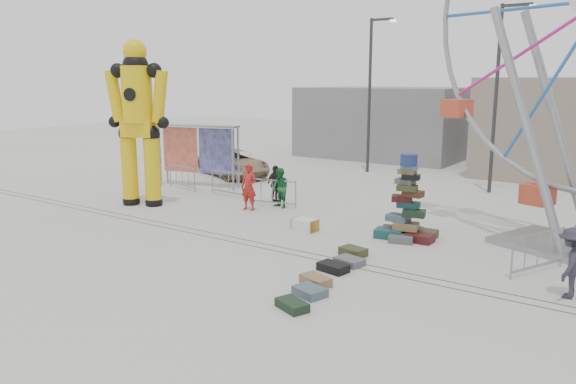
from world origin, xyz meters
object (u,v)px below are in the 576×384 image
Objects in this scene: steamer_trunk at (305,225)px; barricade_dummy_b at (229,184)px; pedestrian_red at (249,187)px; parked_suv at (233,163)px; crash_test_dummy at (138,117)px; pedestrian_grey at (570,263)px; lamp_post_right at (499,90)px; banner_scaffold at (198,140)px; suitcase_tower at (407,215)px; lamp_post_left at (371,88)px; barricade_wheel_front at (538,252)px; pedestrian_green at (280,188)px; pedestrian_black at (275,184)px; barricade_dummy_c at (272,193)px; barricade_dummy_a at (182,177)px.

barricade_dummy_b is at bearing 158.16° from steamer_trunk.
pedestrian_red reaches higher than parked_suv.
pedestrian_grey is at bearing -25.76° from crash_test_dummy.
lamp_post_right is 13.39m from banner_scaffold.
crash_test_dummy is (-10.52, -1.51, 2.73)m from suitcase_tower.
lamp_post_right is at bearing 14.55° from banner_scaffold.
lamp_post_left is 18.24m from pedestrian_grey.
barricade_wheel_front is 1.12× the size of pedestrian_red.
lamp_post_left reaches higher than pedestrian_green.
banner_scaffold is at bearing 4.83° from pedestrian_black.
barricade_dummy_c is 11.71m from pedestrian_grey.
lamp_post_left reaches higher than parked_suv.
barricade_dummy_c is 1.12× the size of pedestrian_red.
pedestrian_black is at bearing 142.80° from steamer_trunk.
banner_scaffold reaches higher than barricade_dummy_a.
barricade_dummy_a is 1.00× the size of barricade_wheel_front.
lamp_post_right is 4.00× the size of barricade_wheel_front.
lamp_post_left reaches higher than barricade_dummy_c.
pedestrian_red is 1.09× the size of pedestrian_grey.
pedestrian_black reaches higher than barricade_wheel_front.
barricade_dummy_b is (2.84, -0.07, 0.00)m from barricade_dummy_a.
pedestrian_black is at bearing -108.83° from pedestrian_grey.
barricade_wheel_front is (7.18, -0.05, 0.36)m from steamer_trunk.
banner_scaffold is 9.24m from steamer_trunk.
banner_scaffold is 3.61m from parked_suv.
barricade_dummy_b is 3.10m from pedestrian_green.
steamer_trunk is at bearing -104.55° from parked_suv.
barricade_dummy_b is (1.73, 3.23, -2.93)m from crash_test_dummy.
pedestrian_green is at bearing -28.01° from banner_scaffold.
barricade_dummy_c is at bearing -85.95° from lamp_post_left.
barricade_dummy_a is at bearing 164.50° from suitcase_tower.
lamp_post_left is 13.05m from crash_test_dummy.
barricade_dummy_b is 0.41× the size of parked_suv.
barricade_wheel_front is (3.86, -10.05, -3.93)m from lamp_post_right.
steamer_trunk is 3.68m from pedestrian_red.
lamp_post_right is at bearing -52.50° from parked_suv.
banner_scaffold is 5.57m from pedestrian_red.
pedestrian_green is (1.06, -9.72, -3.70)m from lamp_post_left.
lamp_post_left is 10.46m from pedestrian_green.
barricade_dummy_b is at bearing -104.89° from pedestrian_grey.
barricade_dummy_a is 15.97m from barricade_wheel_front.
parked_suv reaches higher than barricade_wheel_front.
steamer_trunk is at bearing -108.33° from lamp_post_right.
lamp_post_left is 11.08m from barricade_dummy_a.
barricade_dummy_b is 13.17m from barricade_wheel_front.
crash_test_dummy reaches higher than parked_suv.
lamp_post_right is 10.74m from barricade_dummy_c.
lamp_post_right reaches higher than steamer_trunk.
barricade_dummy_c is (2.69, -0.52, 0.00)m from barricade_dummy_b.
parked_suv is at bearing -114.01° from pedestrian_grey.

